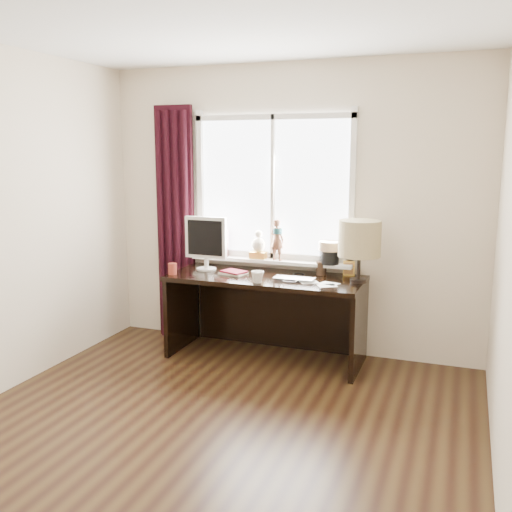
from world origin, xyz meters
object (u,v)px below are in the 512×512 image
at_px(laptop, 295,279).
at_px(desk, 269,300).
at_px(mug, 257,277).
at_px(monitor, 206,240).
at_px(red_cup, 173,269).
at_px(table_lamp, 360,239).

bearing_deg(laptop, desk, 148.65).
bearing_deg(mug, monitor, 152.36).
height_order(mug, desk, mug).
bearing_deg(laptop, mug, -145.64).
relative_size(laptop, mug, 3.27).
bearing_deg(desk, mug, -87.03).
relative_size(desk, monitor, 3.47).
xyz_separation_m(red_cup, monitor, (0.20, 0.28, 0.23)).
xyz_separation_m(laptop, red_cup, (-1.09, -0.14, 0.04)).
distance_m(desk, table_lamp, 1.01).
distance_m(red_cup, table_lamp, 1.65).
relative_size(mug, table_lamp, 0.20).
relative_size(desk, table_lamp, 3.27).
distance_m(laptop, desk, 0.42).
height_order(red_cup, table_lamp, table_lamp).
bearing_deg(red_cup, mug, -3.02).
bearing_deg(monitor, red_cup, -124.73).
bearing_deg(desk, monitor, -177.10).
height_order(desk, table_lamp, table_lamp).
distance_m(laptop, red_cup, 1.10).
xyz_separation_m(monitor, table_lamp, (1.40, -0.01, 0.09)).
relative_size(laptop, red_cup, 3.47).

